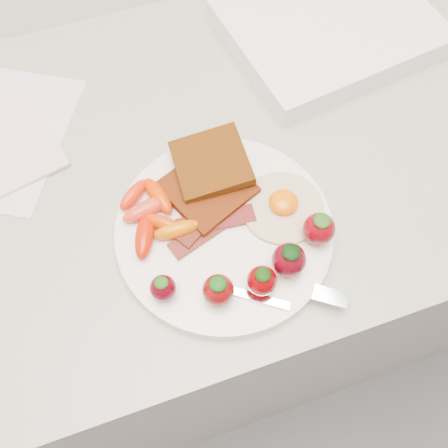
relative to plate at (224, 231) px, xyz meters
name	(u,v)px	position (x,y,z in m)	size (l,w,h in m)	color
counter	(196,273)	(-0.02, 0.13, -0.46)	(2.00, 0.60, 0.90)	gray
plate	(224,231)	(0.00, 0.00, 0.00)	(0.27, 0.27, 0.02)	white
toast_lower	(207,189)	(0.00, 0.06, 0.02)	(0.10, 0.10, 0.01)	#4A1705
toast_upper	(211,163)	(0.01, 0.08, 0.03)	(0.09, 0.09, 0.01)	#3D2105
fried_egg	(283,206)	(0.08, 0.00, 0.01)	(0.14, 0.14, 0.02)	beige
bacon_strips	(209,222)	(-0.02, 0.01, 0.01)	(0.12, 0.08, 0.01)	#4D0F0C
baby_carrots	(153,215)	(-0.08, 0.04, 0.02)	(0.09, 0.11, 0.02)	red
strawberries	(264,265)	(0.02, -0.07, 0.03)	(0.23, 0.07, 0.05)	#52000D
fork	(286,296)	(0.04, -0.11, 0.01)	(0.15, 0.08, 0.00)	white
paper_sheet	(1,136)	(-0.25, 0.24, -0.01)	(0.18, 0.23, 0.00)	silver
notepad	(12,141)	(-0.23, 0.23, 0.00)	(0.11, 0.16, 0.01)	beige
appliance	(329,29)	(0.26, 0.27, 0.01)	(0.30, 0.24, 0.04)	white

